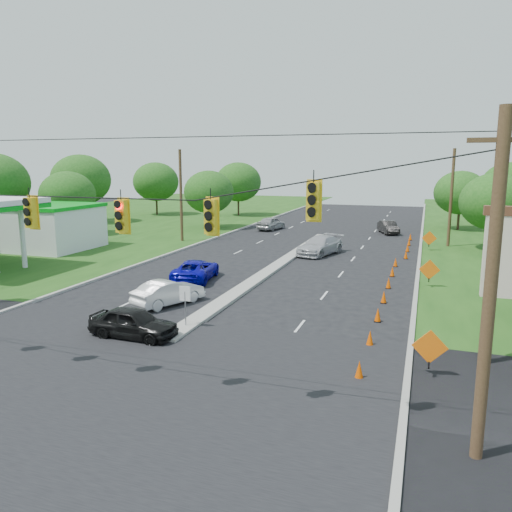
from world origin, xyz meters
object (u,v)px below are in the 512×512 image
at_px(blue_pickup, 196,270).
at_px(gas_station, 16,222).
at_px(black_sedan, 133,323).
at_px(white_sedan, 169,292).

bearing_deg(blue_pickup, gas_station, -23.48).
bearing_deg(gas_station, black_sedan, -36.18).
bearing_deg(white_sedan, black_sedan, 125.23).
bearing_deg(black_sedan, blue_pickup, 13.17).
xyz_separation_m(black_sedan, white_sedan, (-1.10, 5.23, -0.00)).
distance_m(gas_station, black_sedan, 27.32).
height_order(black_sedan, blue_pickup, black_sedan).
relative_size(white_sedan, blue_pickup, 0.84).
xyz_separation_m(gas_station, blue_pickup, (19.74, -5.00, -1.89)).
relative_size(gas_station, black_sedan, 4.87).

